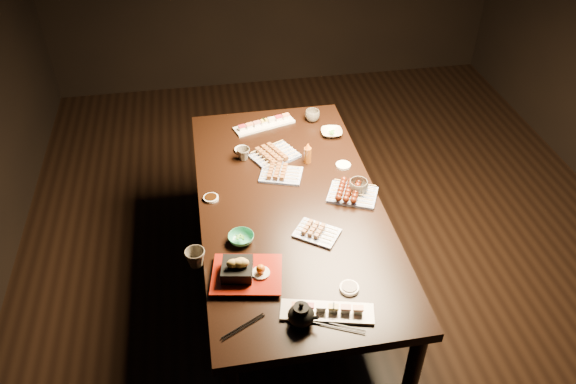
# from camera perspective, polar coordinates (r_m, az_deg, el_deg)

# --- Properties ---
(ground) EXTENTS (5.00, 5.00, 0.00)m
(ground) POSITION_cam_1_polar(r_m,az_deg,el_deg) (3.54, 5.19, -7.42)
(ground) COLOR black
(ground) RESTS_ON ground
(dining_table) EXTENTS (1.27, 1.95, 0.75)m
(dining_table) POSITION_cam_1_polar(r_m,az_deg,el_deg) (3.06, 0.16, -6.36)
(dining_table) COLOR black
(dining_table) RESTS_ON ground
(sushi_platter_near) EXTENTS (0.39, 0.19, 0.05)m
(sushi_platter_near) POSITION_cam_1_polar(r_m,az_deg,el_deg) (2.30, 4.00, -11.79)
(sushi_platter_near) COLOR white
(sushi_platter_near) RESTS_ON dining_table
(sushi_platter_far) EXTENTS (0.38, 0.20, 0.04)m
(sushi_platter_far) POSITION_cam_1_polar(r_m,az_deg,el_deg) (3.38, -2.43, 7.05)
(sushi_platter_far) COLOR white
(sushi_platter_far) RESTS_ON dining_table
(yakitori_plate_center) EXTENTS (0.25, 0.22, 0.05)m
(yakitori_plate_center) POSITION_cam_1_polar(r_m,az_deg,el_deg) (2.96, -0.71, 2.08)
(yakitori_plate_center) COLOR #828EB6
(yakitori_plate_center) RESTS_ON dining_table
(yakitori_plate_right) EXTENTS (0.24, 0.23, 0.05)m
(yakitori_plate_right) POSITION_cam_1_polar(r_m,az_deg,el_deg) (2.61, 2.96, -3.90)
(yakitori_plate_right) COLOR #828EB6
(yakitori_plate_right) RESTS_ON dining_table
(yakitori_plate_left) EXTENTS (0.29, 0.26, 0.06)m
(yakitori_plate_left) POSITION_cam_1_polar(r_m,az_deg,el_deg) (3.10, -1.35, 4.01)
(yakitori_plate_left) COLOR #828EB6
(yakitori_plate_left) RESTS_ON dining_table
(tsukune_plate) EXTENTS (0.29, 0.26, 0.06)m
(tsukune_plate) POSITION_cam_1_polar(r_m,az_deg,el_deg) (2.84, 6.59, 0.05)
(tsukune_plate) COLOR #828EB6
(tsukune_plate) RESTS_ON dining_table
(edamame_bowl_green) EXTENTS (0.12, 0.12, 0.04)m
(edamame_bowl_green) POSITION_cam_1_polar(r_m,az_deg,el_deg) (2.59, -4.78, -4.71)
(edamame_bowl_green) COLOR #339E75
(edamame_bowl_green) RESTS_ON dining_table
(edamame_bowl_cream) EXTENTS (0.14, 0.14, 0.03)m
(edamame_bowl_cream) POSITION_cam_1_polar(r_m,az_deg,el_deg) (3.30, 4.44, 6.03)
(edamame_bowl_cream) COLOR beige
(edamame_bowl_cream) RESTS_ON dining_table
(tempura_tray) EXTENTS (0.34, 0.29, 0.11)m
(tempura_tray) POSITION_cam_1_polar(r_m,az_deg,el_deg) (2.40, -4.24, -7.76)
(tempura_tray) COLOR black
(tempura_tray) RESTS_ON dining_table
(teacup_near_left) EXTENTS (0.09, 0.09, 0.08)m
(teacup_near_left) POSITION_cam_1_polar(r_m,az_deg,el_deg) (2.49, -9.38, -6.65)
(teacup_near_left) COLOR #544C40
(teacup_near_left) RESTS_ON dining_table
(teacup_mid_right) EXTENTS (0.12, 0.12, 0.08)m
(teacup_mid_right) POSITION_cam_1_polar(r_m,az_deg,el_deg) (2.86, 7.15, 0.48)
(teacup_mid_right) COLOR #544C40
(teacup_mid_right) RESTS_ON dining_table
(teacup_far_left) EXTENTS (0.10, 0.10, 0.07)m
(teacup_far_left) POSITION_cam_1_polar(r_m,az_deg,el_deg) (3.09, -4.56, 3.87)
(teacup_far_left) COLOR #544C40
(teacup_far_left) RESTS_ON dining_table
(teacup_far_right) EXTENTS (0.10, 0.10, 0.07)m
(teacup_far_right) POSITION_cam_1_polar(r_m,az_deg,el_deg) (3.42, 2.49, 7.76)
(teacup_far_right) COLOR #544C40
(teacup_far_right) RESTS_ON dining_table
(teapot) EXTENTS (0.17, 0.17, 0.11)m
(teapot) POSITION_cam_1_polar(r_m,az_deg,el_deg) (2.24, 1.34, -12.20)
(teapot) COLOR black
(teapot) RESTS_ON dining_table
(condiment_bottle) EXTENTS (0.04, 0.04, 0.12)m
(condiment_bottle) POSITION_cam_1_polar(r_m,az_deg,el_deg) (3.04, 2.01, 4.01)
(condiment_bottle) COLOR brown
(condiment_bottle) RESTS_ON dining_table
(sauce_dish_west) EXTENTS (0.10, 0.10, 0.01)m
(sauce_dish_west) POSITION_cam_1_polar(r_m,az_deg,el_deg) (2.84, -7.83, -0.61)
(sauce_dish_west) COLOR white
(sauce_dish_west) RESTS_ON dining_table
(sauce_dish_east) EXTENTS (0.09, 0.09, 0.01)m
(sauce_dish_east) POSITION_cam_1_polar(r_m,az_deg,el_deg) (3.05, 5.63, 2.71)
(sauce_dish_east) COLOR white
(sauce_dish_east) RESTS_ON dining_table
(sauce_dish_se) EXTENTS (0.09, 0.09, 0.01)m
(sauce_dish_se) POSITION_cam_1_polar(r_m,az_deg,el_deg) (2.40, 6.24, -9.67)
(sauce_dish_se) COLOR white
(sauce_dish_se) RESTS_ON dining_table
(sauce_dish_nw) EXTENTS (0.09, 0.09, 0.01)m
(sauce_dish_nw) POSITION_cam_1_polar(r_m,az_deg,el_deg) (3.17, -4.72, 4.29)
(sauce_dish_nw) COLOR white
(sauce_dish_nw) RESTS_ON dining_table
(chopsticks_near) EXTENTS (0.19, 0.11, 0.01)m
(chopsticks_near) POSITION_cam_1_polar(r_m,az_deg,el_deg) (2.27, -4.57, -13.47)
(chopsticks_near) COLOR black
(chopsticks_near) RESTS_ON dining_table
(chopsticks_se) EXTENTS (0.23, 0.12, 0.01)m
(chopsticks_se) POSITION_cam_1_polar(r_m,az_deg,el_deg) (2.27, 4.78, -13.40)
(chopsticks_se) COLOR black
(chopsticks_se) RESTS_ON dining_table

